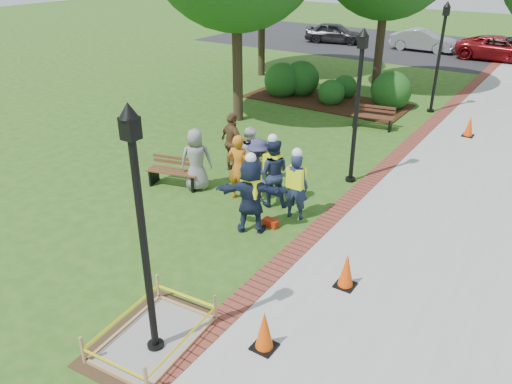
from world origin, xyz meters
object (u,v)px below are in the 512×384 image
Objects in this scene: lamp_near at (141,220)px; hivis_worker_a at (251,193)px; wet_concrete_pad at (153,330)px; cone_front at (264,331)px; bench_near at (175,178)px; hivis_worker_b at (296,184)px; hivis_worker_c at (272,171)px.

hivis_worker_a is (-0.83, 4.12, -1.50)m from lamp_near.
cone_front is at bearing 27.94° from wet_concrete_pad.
lamp_near is at bearing -146.92° from cone_front.
bench_near is 6.73m from lamp_near.
hivis_worker_c is (-0.84, 0.27, 0.04)m from hivis_worker_b.
hivis_worker_b is at bearing 4.36° from bench_near.
wet_concrete_pad is 1.55× the size of bench_near.
cone_front is 0.40× the size of hivis_worker_c.
cone_front is (1.68, 0.89, 0.14)m from wet_concrete_pad.
wet_concrete_pad is 6.18m from bench_near.
hivis_worker_a reaches higher than bench_near.
lamp_near reaches higher than wet_concrete_pad.
hivis_worker_c reaches higher than bench_near.
lamp_near reaches higher than hivis_worker_a.
hivis_worker_a reaches higher than wet_concrete_pad.
hivis_worker_a reaches higher than cone_front.
cone_front is at bearing -35.59° from bench_near.
cone_front is 0.42× the size of hivis_worker_b.
hivis_worker_b reaches higher than cone_front.
hivis_worker_c is at bearing 120.47° from cone_front.
hivis_worker_b is at bearing 93.02° from lamp_near.
hivis_worker_b reaches higher than bench_near.
wet_concrete_pad is at bearing -152.06° from cone_front.
hivis_worker_a is (-2.37, 3.12, 0.60)m from cone_front.
hivis_worker_c is (-0.97, 5.40, 0.73)m from wet_concrete_pad.
hivis_worker_a is at bearing -116.62° from hivis_worker_b.
hivis_worker_b is at bearing 91.45° from wet_concrete_pad.
hivis_worker_b is 0.95× the size of hivis_worker_c.
cone_front is at bearing -52.77° from hivis_worker_a.
cone_front is 0.39× the size of hivis_worker_a.
hivis_worker_a is (3.15, -0.83, 0.72)m from bench_near.
wet_concrete_pad is at bearing -88.55° from hivis_worker_b.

